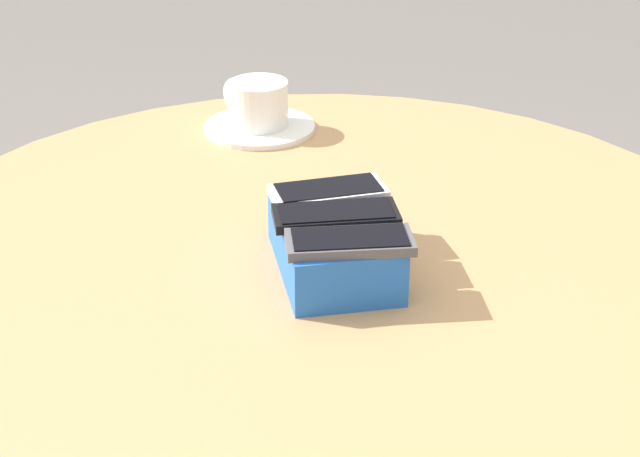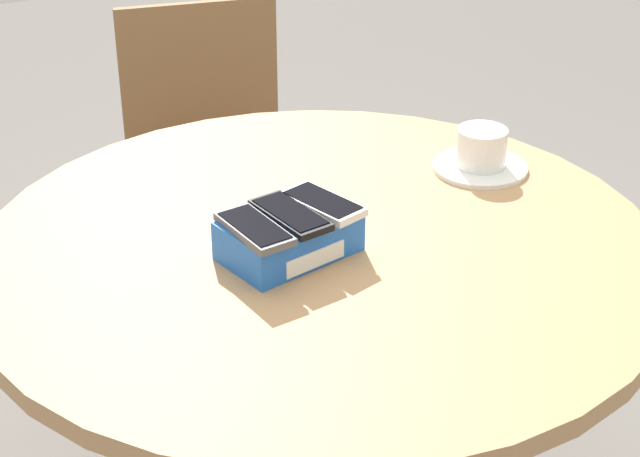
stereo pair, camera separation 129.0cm
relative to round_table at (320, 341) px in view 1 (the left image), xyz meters
The scene contains 7 objects.
round_table is the anchor object (origin of this frame).
phone_box 0.17m from the round_table, 161.26° to the right, with size 0.21×0.16×0.06m.
phone_gray 0.23m from the round_table, 161.90° to the right, with size 0.08×0.14×0.01m.
phone_black 0.20m from the round_table, 159.57° to the right, with size 0.08×0.14×0.01m.
phone_white 0.20m from the round_table, 83.04° to the right, with size 0.10×0.14×0.01m.
saucer 0.39m from the round_table, 17.70° to the left, with size 0.16×0.16×0.01m, color white.
coffee_cup 0.40m from the round_table, 17.92° to the left, with size 0.09×0.10×0.06m.
Camera 1 is at (-1.07, -0.07, 1.31)m, focal length 60.00 mm.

